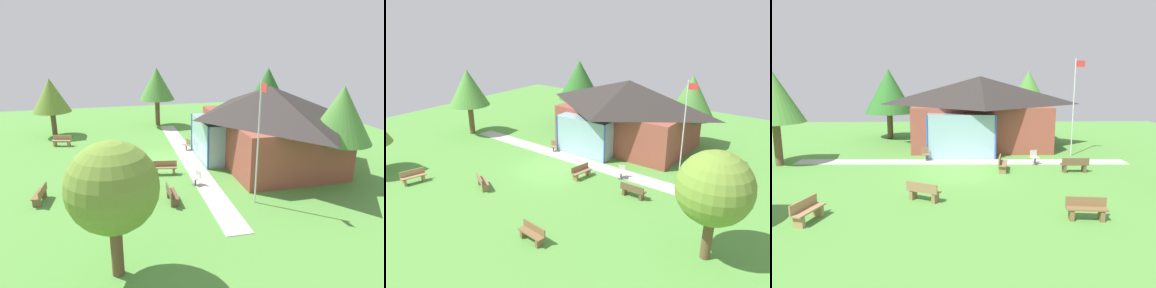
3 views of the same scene
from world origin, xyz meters
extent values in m
plane|color=#54933D|center=(0.00, 0.00, 0.00)|extent=(44.00, 44.00, 0.00)
cube|color=brown|center=(1.46, 7.49, 1.58)|extent=(9.63, 6.64, 3.17)
pyramid|color=#2D2826|center=(1.46, 7.49, 4.19)|extent=(10.63, 7.64, 2.06)
cube|color=#8CB2BF|center=(0.01, 3.57, 1.42)|extent=(4.33, 1.20, 2.85)
cylinder|color=#3359B2|center=(-2.16, 2.97, 1.42)|extent=(0.12, 0.12, 2.85)
cylinder|color=#3359B2|center=(2.18, 2.97, 1.42)|extent=(0.12, 0.12, 2.85)
cube|color=#BCB7B2|center=(0.00, 2.26, 0.01)|extent=(20.38, 1.64, 0.03)
cylinder|color=silver|center=(7.35, 4.00, 3.19)|extent=(0.08, 0.08, 6.37)
cube|color=red|center=(7.65, 4.00, 6.02)|extent=(0.60, 0.02, 0.40)
cube|color=#9E7A51|center=(-5.70, -6.89, 0.45)|extent=(0.80, 1.56, 0.06)
cube|color=#9E7A51|center=(-5.56, -6.35, 0.20)|extent=(0.43, 0.26, 0.39)
cube|color=#9E7A51|center=(-5.84, -7.42, 0.20)|extent=(0.43, 0.26, 0.39)
cube|color=#9E7A51|center=(-5.88, -6.84, 0.66)|extent=(0.44, 1.47, 0.36)
cube|color=brown|center=(6.26, -0.16, 0.45)|extent=(1.50, 0.45, 0.06)
cube|color=brown|center=(5.71, -0.16, 0.20)|extent=(0.16, 0.40, 0.39)
cube|color=brown|center=(6.81, -0.16, 0.20)|extent=(0.16, 0.40, 0.39)
cube|color=brown|center=(6.26, -0.35, 0.66)|extent=(1.50, 0.07, 0.36)
cube|color=olive|center=(2.32, 0.12, 0.45)|extent=(0.69, 1.55, 0.06)
cube|color=olive|center=(2.42, 0.66, 0.20)|extent=(0.42, 0.23, 0.39)
cube|color=olive|center=(2.22, -0.43, 0.20)|extent=(0.42, 0.23, 0.39)
cube|color=olive|center=(2.13, 0.15, 0.66)|extent=(0.32, 1.49, 0.36)
cube|color=olive|center=(-1.67, -4.69, 0.45)|extent=(1.54, 1.05, 0.06)
cube|color=olive|center=(-2.16, -4.45, 0.20)|extent=(0.32, 0.43, 0.39)
cube|color=olive|center=(-1.17, -4.93, 0.20)|extent=(0.32, 0.43, 0.39)
cube|color=olive|center=(-1.75, -4.86, 0.66)|extent=(1.38, 0.71, 0.36)
cube|color=brown|center=(4.57, -6.92, 0.45)|extent=(1.54, 0.59, 0.06)
cube|color=brown|center=(5.12, -6.98, 0.20)|extent=(0.20, 0.41, 0.39)
cube|color=brown|center=(4.02, -6.87, 0.20)|extent=(0.20, 0.41, 0.39)
cube|color=brown|center=(4.59, -6.73, 0.66)|extent=(1.50, 0.21, 0.36)
cube|color=#8C6B4C|center=(-2.18, 2.54, 0.44)|extent=(0.59, 0.59, 0.04)
cube|color=#8C6B4C|center=(-2.26, 2.72, 0.66)|extent=(0.41, 0.23, 0.40)
cylinder|color=#4C4C51|center=(-2.18, 2.54, 0.21)|extent=(0.10, 0.10, 0.42)
cylinder|color=#4C4C51|center=(-2.18, 2.54, 0.01)|extent=(0.36, 0.36, 0.02)
cube|color=beige|center=(4.43, 1.55, 0.44)|extent=(0.57, 0.57, 0.04)
cube|color=beige|center=(4.36, 1.73, 0.66)|extent=(0.43, 0.19, 0.40)
cylinder|color=#4C4C51|center=(4.43, 1.55, 0.21)|extent=(0.10, 0.10, 0.42)
cylinder|color=#4C4C51|center=(4.43, 1.55, 0.01)|extent=(0.36, 0.36, 0.02)
cylinder|color=brown|center=(11.51, -3.17, 1.11)|extent=(0.44, 0.44, 2.22)
sphere|color=olive|center=(11.51, -3.17, 3.42)|extent=(3.20, 3.20, 3.20)
cylinder|color=brown|center=(-9.26, -7.84, 1.06)|extent=(0.44, 0.44, 2.12)
cone|color=olive|center=(-9.26, -7.84, 3.58)|extent=(3.25, 3.25, 2.93)
cylinder|color=brown|center=(-5.94, 10.91, 1.08)|extent=(0.48, 0.48, 2.17)
cone|color=#2D6B28|center=(-5.94, 10.91, 3.99)|extent=(4.06, 4.06, 3.65)
cylinder|color=brown|center=(-10.86, 1.64, 1.29)|extent=(0.45, 0.45, 2.58)
cone|color=#4C8C38|center=(-10.86, 1.64, 4.11)|extent=(3.40, 3.40, 3.06)
cylinder|color=brown|center=(5.52, 10.04, 1.19)|extent=(0.46, 0.46, 2.39)
cone|color=#4C8C38|center=(5.52, 10.04, 4.03)|extent=(3.65, 3.65, 3.28)
camera|label=1|loc=(22.43, -3.14, 8.14)|focal=32.18mm
camera|label=2|loc=(15.07, -17.19, 10.25)|focal=33.96mm
camera|label=3|loc=(-0.20, -19.56, 5.33)|focal=33.89mm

